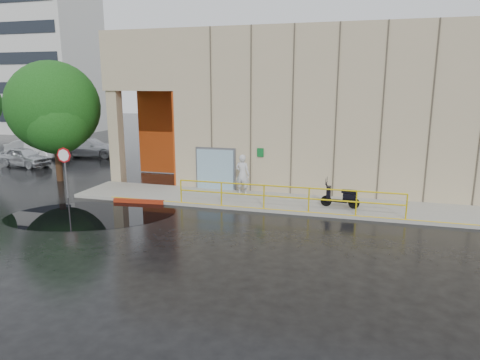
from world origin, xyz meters
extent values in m
plane|color=black|center=(0.00, 0.00, 0.00)|extent=(120.00, 120.00, 0.00)
cube|color=gray|center=(4.00, 4.50, 0.07)|extent=(20.00, 3.00, 0.15)
cube|color=tan|center=(6.00, 11.00, 4.00)|extent=(16.00, 10.00, 8.00)
cube|color=tan|center=(-4.00, 11.00, 6.50)|extent=(4.00, 10.00, 3.00)
cube|color=tan|center=(-5.60, 6.40, 2.50)|extent=(0.60, 0.60, 5.00)
cube|color=#B03310|center=(-4.00, 9.50, 2.50)|extent=(3.80, 0.15, 4.90)
cube|color=#B03310|center=(-2.05, 7.75, 2.50)|extent=(0.10, 3.50, 4.90)
cube|color=#93BAC8|center=(0.20, 5.88, 1.15)|extent=(1.90, 0.10, 2.00)
cube|color=slate|center=(0.20, 5.96, 1.15)|extent=(2.10, 0.06, 2.20)
cube|color=#0C5A23|center=(2.50, 5.94, 2.10)|extent=(0.32, 0.04, 0.42)
cylinder|color=#D9BD0B|center=(4.25, 3.15, 1.15)|extent=(9.50, 0.06, 0.06)
cylinder|color=#D9BD0B|center=(4.25, 3.15, 0.70)|extent=(9.50, 0.06, 0.06)
cube|color=silver|center=(-28.00, 28.00, 7.50)|extent=(12.00, 8.00, 15.00)
imported|color=silver|center=(1.80, 5.21, 1.12)|extent=(0.78, 0.58, 1.94)
cylinder|color=black|center=(5.84, 4.17, 0.38)|extent=(0.47, 0.13, 0.47)
cylinder|color=black|center=(7.01, 4.09, 0.38)|extent=(0.47, 0.13, 0.47)
cylinder|color=slate|center=(-6.24, 2.85, 1.06)|extent=(0.07, 0.07, 2.13)
cylinder|color=#A60D12|center=(-6.24, 2.82, 2.08)|extent=(0.74, 0.06, 0.73)
cylinder|color=white|center=(-6.24, 2.80, 2.08)|extent=(0.58, 0.03, 0.58)
cube|color=maroon|center=(-2.51, 2.92, 0.09)|extent=(2.41, 0.41, 0.18)
cube|color=black|center=(-3.54, 0.81, 0.00)|extent=(8.04, 6.57, 0.01)
imported|color=silver|center=(-14.22, 9.11, 0.64)|extent=(3.95, 2.18, 1.27)
imported|color=white|center=(-16.09, 12.25, 0.70)|extent=(4.29, 1.64, 1.39)
imported|color=#B7B8BF|center=(-12.42, 13.64, 0.72)|extent=(5.24, 2.89, 1.44)
cylinder|color=black|center=(-9.09, 5.98, 1.32)|extent=(0.36, 0.36, 2.65)
sphere|color=#23541E|center=(-9.09, 5.98, 4.13)|extent=(4.94, 4.94, 4.94)
sphere|color=#23541E|center=(-8.53, 5.38, 3.39)|extent=(3.46, 3.46, 3.46)
camera|label=1|loc=(6.99, -14.06, 5.29)|focal=32.00mm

